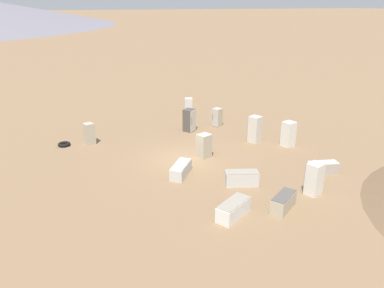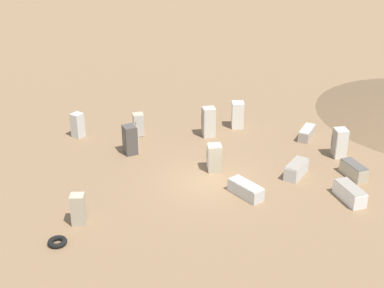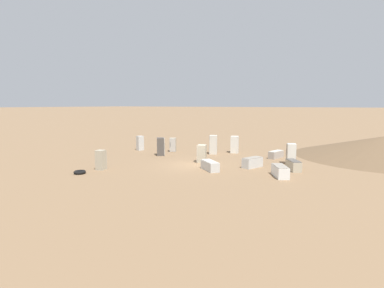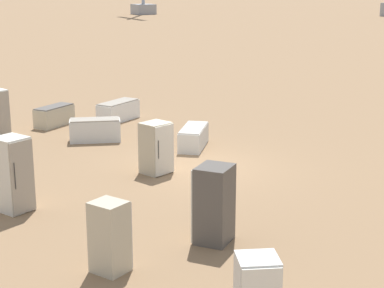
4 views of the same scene
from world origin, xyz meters
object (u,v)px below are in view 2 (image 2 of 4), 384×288
object	(u,v)px
discarded_fridge_1	(78,209)
discarded_fridge_11	(138,125)
discarded_fridge_6	(340,143)
discarded_fridge_9	(130,140)
discarded_fridge_12	(78,125)
discarded_fridge_2	(296,169)
discarded_fridge_5	(354,170)
discarded_fridge_4	(214,158)
discarded_fridge_0	(238,115)
discarded_fridge_7	(350,193)
scrap_tire	(57,242)
discarded_fridge_10	(246,189)
discarded_fridge_8	(307,133)
discarded_fridge_3	(209,122)

from	to	relation	value
discarded_fridge_1	discarded_fridge_11	distance (m)	9.72
discarded_fridge_6	discarded_fridge_9	world-z (taller)	discarded_fridge_9
discarded_fridge_12	discarded_fridge_6	bearing A→B (deg)	-65.47
discarded_fridge_2	discarded_fridge_9	distance (m)	9.31
discarded_fridge_5	discarded_fridge_4	bearing A→B (deg)	153.63
discarded_fridge_0	discarded_fridge_7	xyz separation A→B (m)	(6.50, -7.60, -0.46)
scrap_tire	discarded_fridge_6	bearing A→B (deg)	43.16
discarded_fridge_1	discarded_fridge_6	distance (m)	14.83
discarded_fridge_5	scrap_tire	size ratio (longest dim) A/B	2.10
discarded_fridge_5	discarded_fridge_1	bearing A→B (deg)	177.16
discarded_fridge_7	discarded_fridge_9	bearing A→B (deg)	136.97
discarded_fridge_0	discarded_fridge_12	bearing A→B (deg)	-173.14
discarded_fridge_7	discarded_fridge_11	xyz separation A→B (m)	(-12.19, 5.08, 0.33)
discarded_fridge_1	discarded_fridge_2	world-z (taller)	discarded_fridge_1
discarded_fridge_0	discarded_fridge_1	world-z (taller)	discarded_fridge_0
discarded_fridge_6	discarded_fridge_10	bearing A→B (deg)	120.46
discarded_fridge_1	discarded_fridge_5	bearing A→B (deg)	15.60
discarded_fridge_10	discarded_fridge_6	bearing A→B (deg)	-1.37
discarded_fridge_1	discarded_fridge_9	distance (m)	7.27
discarded_fridge_0	discarded_fridge_10	size ratio (longest dim) A/B	0.88
discarded_fridge_5	discarded_fridge_11	world-z (taller)	discarded_fridge_11
discarded_fridge_5	discarded_fridge_11	size ratio (longest dim) A/B	1.22
discarded_fridge_8	discarded_fridge_10	size ratio (longest dim) A/B	0.94
discarded_fridge_5	discarded_fridge_12	bearing A→B (deg)	141.10
discarded_fridge_11	scrap_tire	xyz separation A→B (m)	(0.02, -11.41, -0.59)
discarded_fridge_6	discarded_fridge_8	size ratio (longest dim) A/B	0.93
discarded_fridge_8	discarded_fridge_12	xyz separation A→B (m)	(-13.53, -2.75, 0.42)
discarded_fridge_12	discarded_fridge_1	bearing A→B (deg)	-134.16
discarded_fridge_5	discarded_fridge_8	bearing A→B (deg)	86.57
discarded_fridge_3	discarded_fridge_4	distance (m)	4.44
discarded_fridge_4	discarded_fridge_11	world-z (taller)	discarded_fridge_4
discarded_fridge_8	discarded_fridge_2	bearing A→B (deg)	99.27
discarded_fridge_8	discarded_fridge_11	xyz separation A→B (m)	(-10.00, -1.77, 0.38)
discarded_fridge_10	discarded_fridge_2	bearing A→B (deg)	-3.34
discarded_fridge_0	discarded_fridge_5	xyz separation A→B (m)	(6.81, -5.14, -0.47)
discarded_fridge_12	discarded_fridge_3	bearing A→B (deg)	-54.56
discarded_fridge_7	discarded_fridge_0	bearing A→B (deg)	100.01
discarded_fridge_1	discarded_fridge_7	distance (m)	12.77
discarded_fridge_2	discarded_fridge_11	bearing A→B (deg)	-178.54
discarded_fridge_2	discarded_fridge_8	bearing A→B (deg)	104.93
discarded_fridge_10	discarded_fridge_11	distance (m)	9.27
discarded_fridge_3	discarded_fridge_6	world-z (taller)	discarded_fridge_3
discarded_fridge_5	discarded_fridge_10	bearing A→B (deg)	177.75
discarded_fridge_8	discarded_fridge_12	world-z (taller)	discarded_fridge_12
discarded_fridge_6	discarded_fridge_12	bearing A→B (deg)	72.86
discarded_fridge_2	discarded_fridge_7	xyz separation A→B (m)	(2.61, -1.90, -0.01)
discarded_fridge_12	scrap_tire	world-z (taller)	discarded_fridge_12
discarded_fridge_4	discarded_fridge_3	bearing A→B (deg)	-4.21
discarded_fridge_0	discarded_fridge_12	xyz separation A→B (m)	(-9.21, -3.49, -0.09)
discarded_fridge_1	discarded_fridge_4	world-z (taller)	discarded_fridge_4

